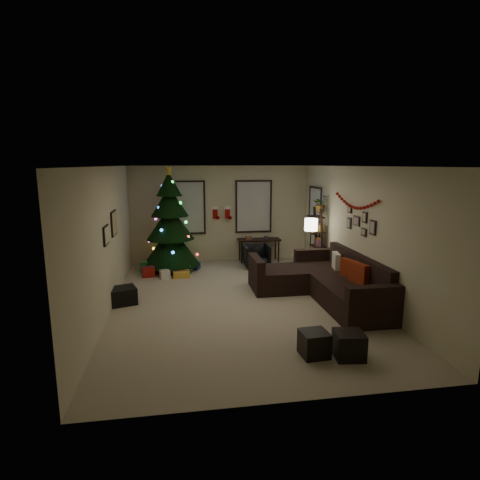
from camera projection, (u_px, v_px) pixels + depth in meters
name	position (u px, v px, depth m)	size (l,w,h in m)	color
floor	(240.00, 301.00, 7.98)	(7.00, 7.00, 0.00)	tan
ceiling	(240.00, 166.00, 7.47)	(7.00, 7.00, 0.00)	white
wall_back	(220.00, 214.00, 11.12)	(5.00, 5.00, 0.00)	beige
wall_front	(290.00, 292.00, 4.33)	(5.00, 5.00, 0.00)	beige
wall_left	(108.00, 240.00, 7.33)	(7.00, 7.00, 0.00)	beige
wall_right	(359.00, 232.00, 8.11)	(7.00, 7.00, 0.00)	beige
window_back_left	(186.00, 208.00, 10.90)	(1.05, 0.06, 1.50)	#728CB2
window_back_right	(254.00, 206.00, 11.20)	(1.05, 0.06, 1.50)	#728CB2
window_right_wall	(315.00, 211.00, 10.55)	(0.06, 0.90, 1.30)	#728CB2
christmas_tree	(170.00, 227.00, 10.17)	(1.49, 1.49, 2.77)	black
presents	(170.00, 270.00, 9.94)	(1.50, 1.01, 0.28)	#14591E
sofa	(325.00, 283.00, 8.18)	(2.16, 3.12, 0.94)	black
pillow_red_a	(359.00, 275.00, 7.54)	(0.13, 0.48, 0.48)	maroon
pillow_red_b	(349.00, 269.00, 7.96)	(0.11, 0.41, 0.41)	maroon
pillow_cream	(336.00, 262.00, 8.61)	(0.11, 0.40, 0.40)	beige
ottoman_near	(314.00, 344.00, 5.68)	(0.38, 0.38, 0.37)	black
ottoman_far	(349.00, 345.00, 5.62)	(0.41, 0.41, 0.38)	black
desk	(259.00, 242.00, 11.16)	(1.21, 0.43, 0.65)	black
desk_chair	(257.00, 256.00, 10.54)	(0.61, 0.57, 0.63)	black
bookshelf	(318.00, 242.00, 9.91)	(0.30, 0.50, 1.68)	black
potted_plant	(321.00, 201.00, 9.68)	(0.50, 0.43, 0.55)	#4C4C4C
floor_lamp	(311.00, 229.00, 9.40)	(0.31, 0.31, 1.46)	black
art_map	(114.00, 223.00, 7.95)	(0.04, 0.60, 0.50)	black
art_abstract	(106.00, 235.00, 7.05)	(0.04, 0.45, 0.35)	black
gallery	(360.00, 222.00, 7.99)	(0.03, 1.25, 0.54)	black
garland	(355.00, 202.00, 8.13)	(0.08, 1.90, 0.30)	#A5140C
stocking_left	(215.00, 212.00, 11.08)	(0.20, 0.05, 0.36)	#990F0C
stocking_right	(228.00, 212.00, 10.96)	(0.20, 0.05, 0.36)	#990F0C
storage_bin	(119.00, 296.00, 7.77)	(0.67, 0.44, 0.33)	black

